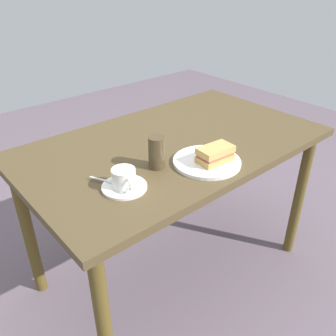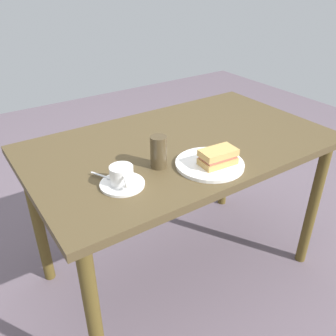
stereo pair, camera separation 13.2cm
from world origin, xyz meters
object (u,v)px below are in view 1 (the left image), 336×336
Objects in this scene: coffee_saucer at (124,187)px; spoon at (105,180)px; drinking_glass at (157,152)px; dining_table at (174,159)px; sandwich_plate at (207,162)px; sandwich_front at (215,154)px; coffee_cup at (124,177)px.

coffee_saucer is 1.73× the size of spoon.
coffee_saucer is 0.20m from drinking_glass.
coffee_saucer is at bearing 24.19° from dining_table.
dining_table is at bearing -147.13° from drinking_glass.
drinking_glass reaches higher than sandwich_plate.
sandwich_front is 0.23m from drinking_glass.
sandwich_plate is 0.41m from spoon.
spoon is 0.22m from drinking_glass.
sandwich_front is 1.57× the size of spoon.
coffee_cup is 0.88× the size of drinking_glass.
dining_table is 14.53× the size of spoon.
sandwich_plate is at bearing 160.85° from spoon.
dining_table is at bearing -93.94° from sandwich_front.
drinking_glass is (-0.22, 0.03, 0.05)m from spoon.
coffee_saucer is 0.08m from spoon.
drinking_glass is (-0.18, -0.04, 0.06)m from coffee_saucer.
sandwich_plate is 0.05m from sandwich_front.
dining_table is 11.96× the size of coffee_cup.
coffee_cup is (0.00, 0.00, 0.04)m from coffee_saucer.
coffee_saucer is 1.42× the size of coffee_cup.
dining_table is 0.45m from coffee_cup.
dining_table is 10.58× the size of drinking_glass.
coffee_saucer is (0.37, -0.09, -0.04)m from sandwich_front.
sandwich_plate is 0.36m from coffee_cup.
sandwich_front reaches higher than coffee_saucer.
coffee_saucer is at bearing -13.82° from sandwich_front.
coffee_saucer is 1.26× the size of drinking_glass.
coffee_saucer is at bearing -104.84° from coffee_cup.
sandwich_front is 0.91× the size of coffee_saucer.
sandwich_plate is 0.21m from drinking_glass.
spoon is (0.03, -0.07, -0.03)m from coffee_cup.
sandwich_plate is at bearing 169.65° from coffee_saucer.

